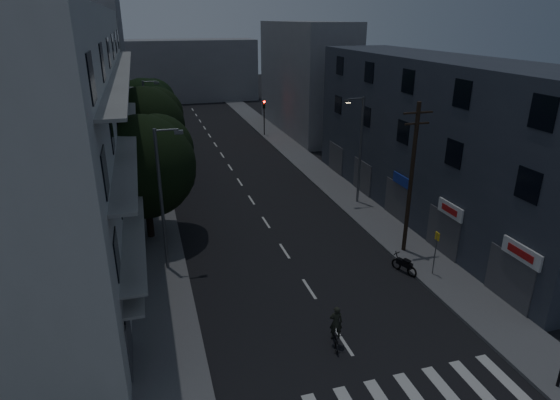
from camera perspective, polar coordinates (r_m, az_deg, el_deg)
ground at (r=41.48m, az=-5.07°, el=2.41°), size 160.00×160.00×0.00m
sidewalk_left at (r=40.78m, az=-15.45°, el=1.47°), size 3.00×90.00×0.15m
sidewalk_right at (r=43.45m, az=4.67°, el=3.41°), size 3.00×90.00×0.15m
lane_markings at (r=47.35m, az=-6.60°, el=4.76°), size 0.15×60.50×0.01m
building_left at (r=32.49m, az=-24.19°, el=8.11°), size 7.00×36.00×14.00m
building_right at (r=34.65m, az=18.56°, el=7.05°), size 6.19×28.00×11.00m
building_far_left at (r=61.94m, az=-21.22°, el=14.97°), size 6.00×20.00×16.00m
building_far_right at (r=59.26m, az=3.06°, el=14.63°), size 6.00×20.00×13.00m
building_far_end at (r=84.29m, az=-11.59°, el=15.21°), size 24.00×8.00×10.00m
tree_near at (r=29.97m, az=-16.20°, el=4.40°), size 6.41×6.41×7.91m
tree_mid at (r=41.19m, az=-16.01°, el=9.02°), size 6.54×6.54×8.05m
tree_far at (r=49.80m, az=-16.09°, el=10.81°), size 6.26×6.26×7.74m
traffic_signal_far_right at (r=56.66m, az=-1.95°, el=10.86°), size 0.28×0.37×4.10m
traffic_signal_far_left at (r=53.33m, az=-14.93°, el=9.50°), size 0.28×0.37×4.10m
street_lamp_left_near at (r=25.79m, az=-14.08°, el=0.72°), size 1.51×0.25×8.00m
street_lamp_right at (r=35.22m, az=9.64°, el=6.57°), size 1.51×0.25×8.00m
street_lamp_left_far at (r=45.38m, az=-15.79°, el=9.37°), size 1.51×0.25×8.00m
utility_pole at (r=27.99m, az=15.71°, el=2.77°), size 1.80×0.24×9.00m
bus_stop_sign at (r=26.78m, az=18.49°, el=-5.30°), size 0.06×0.35×2.52m
motorcycle at (r=27.37m, az=14.90°, el=-7.71°), size 0.80×1.67×1.12m
cyclist at (r=21.21m, az=6.78°, el=-15.73°), size 0.89×1.64×1.97m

